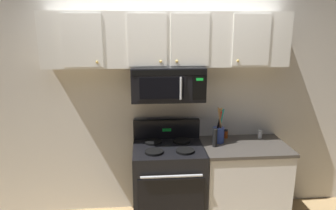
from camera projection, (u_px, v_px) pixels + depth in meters
back_wall at (166, 99)px, 3.53m from camera, size 5.20×0.10×2.70m
stove_range at (168, 184)px, 3.39m from camera, size 0.76×0.69×1.12m
over_range_microwave at (168, 83)px, 3.23m from camera, size 0.76×0.43×0.35m
upper_cabinets at (167, 40)px, 3.15m from camera, size 2.50×0.36×0.55m
counter_segment at (242, 182)px, 3.47m from camera, size 0.93×0.65×0.90m
utensil_crock_blue at (219, 132)px, 3.40m from camera, size 0.13×0.13×0.41m
salt_shaker at (260, 134)px, 3.54m from camera, size 0.05×0.05×0.10m
pepper_mill at (215, 138)px, 3.28m from camera, size 0.05×0.05×0.20m
spice_jar at (226, 134)px, 3.55m from camera, size 0.04×0.04×0.10m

